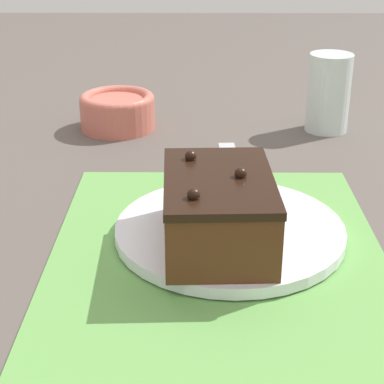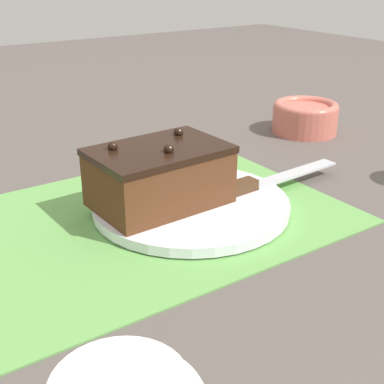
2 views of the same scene
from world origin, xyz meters
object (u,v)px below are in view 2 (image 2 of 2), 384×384
cake_plate (191,204)px  small_bowl (305,116)px  serving_knife (255,184)px  chocolate_cake (158,175)px

cake_plate → small_bowl: (0.36, 0.16, 0.02)m
cake_plate → serving_knife: serving_knife is taller
small_bowl → serving_knife: bearing=-147.0°
chocolate_cake → serving_knife: bearing=-13.3°
chocolate_cake → serving_knife: 0.13m
small_bowl → chocolate_cake: bearing=-160.1°
cake_plate → small_bowl: size_ratio=2.10×
chocolate_cake → serving_knife: (0.13, -0.03, -0.03)m
cake_plate → chocolate_cake: chocolate_cake is taller
serving_knife → chocolate_cake: bearing=-106.2°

